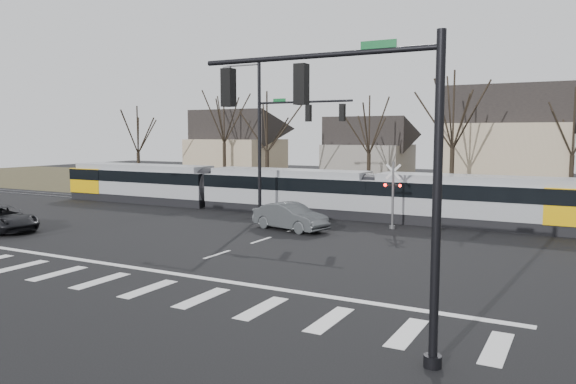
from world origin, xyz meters
The scene contains 16 objects.
ground centered at (0.00, 0.00, 0.00)m, with size 140.00×140.00×0.00m, color black.
grass_verge centered at (0.00, 32.00, 0.01)m, with size 140.00×28.00×0.01m, color #38331E.
crosswalk centered at (0.00, -4.00, 0.01)m, with size 27.00×2.60×0.01m.
stop_line centered at (0.00, -1.80, 0.01)m, with size 28.00×0.35×0.01m, color silver.
lane_dashes centered at (0.00, 16.00, 0.01)m, with size 0.18×30.00×0.01m.
rail_pair centered at (0.00, 15.80, 0.03)m, with size 90.00×1.52×0.06m.
tram centered at (-3.87, 16.00, 1.68)m, with size 40.74×3.03×3.09m.
sedan centered at (-0.17, 9.59, 0.79)m, with size 5.06×2.82×1.58m, color #424649.
suv centered at (-14.74, 1.38, 0.71)m, with size 5.41×3.06×1.42m, color black.
signal_pole_near_right centered at (10.11, -6.00, 5.17)m, with size 6.72×0.44×8.00m.
signal_pole_far centered at (-2.41, 12.50, 5.70)m, with size 9.28×0.44×10.20m.
rail_crossing_signal centered at (5.00, 12.79, 1.89)m, with size 1.08×0.36×4.00m.
tree_row centered at (2.00, 26.00, 5.00)m, with size 59.20×7.20×10.00m.
house_a centered at (-20.00, 34.00, 4.46)m, with size 9.72×8.64×8.60m.
house_b centered at (-5.00, 36.00, 3.97)m, with size 8.64×7.56×7.65m.
house_c centered at (9.00, 33.00, 5.23)m, with size 10.80×8.64×10.10m.
Camera 1 is at (15.08, -19.16, 5.63)m, focal length 35.00 mm.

